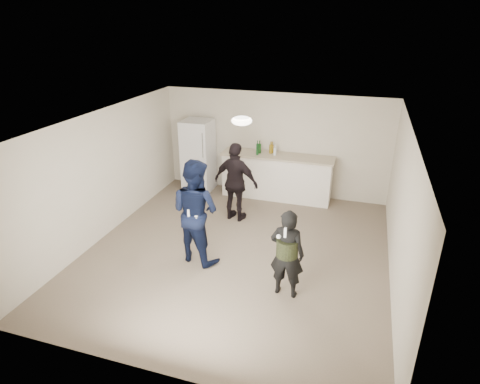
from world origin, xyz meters
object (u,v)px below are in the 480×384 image
(spectator, at_px, (236,182))
(woman, at_px, (287,254))
(counter, at_px, (276,177))
(man, at_px, (196,211))
(fridge, at_px, (198,156))
(shaker, at_px, (260,149))

(spectator, bearing_deg, woman, 135.80)
(counter, bearing_deg, woman, -75.06)
(man, xyz_separation_m, woman, (1.75, -0.54, -0.22))
(fridge, distance_m, spectator, 1.94)
(counter, distance_m, spectator, 1.55)
(fridge, bearing_deg, spectator, -42.99)
(counter, distance_m, woman, 3.77)
(man, bearing_deg, fridge, -51.25)
(fridge, xyz_separation_m, spectator, (1.42, -1.32, -0.03))
(fridge, height_order, shaker, fridge)
(fridge, xyz_separation_m, shaker, (1.54, 0.16, 0.28))
(woman, bearing_deg, counter, -71.32)
(fridge, bearing_deg, woman, -50.19)
(counter, relative_size, man, 1.36)
(counter, relative_size, shaker, 15.29)
(spectator, bearing_deg, shaker, -83.51)
(fridge, height_order, spectator, fridge)
(shaker, xyz_separation_m, spectator, (-0.12, -1.48, -0.31))
(counter, xyz_separation_m, fridge, (-2.00, -0.07, 0.38))
(shaker, relative_size, man, 0.09)
(counter, height_order, fridge, fridge)
(fridge, bearing_deg, shaker, 5.75)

